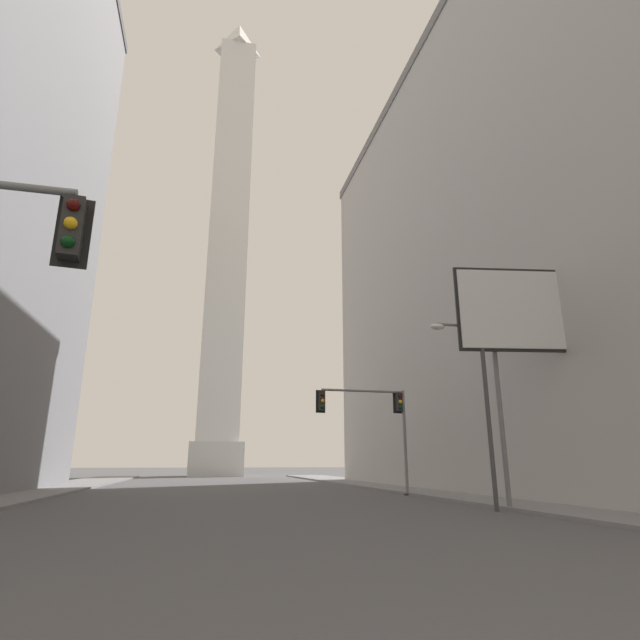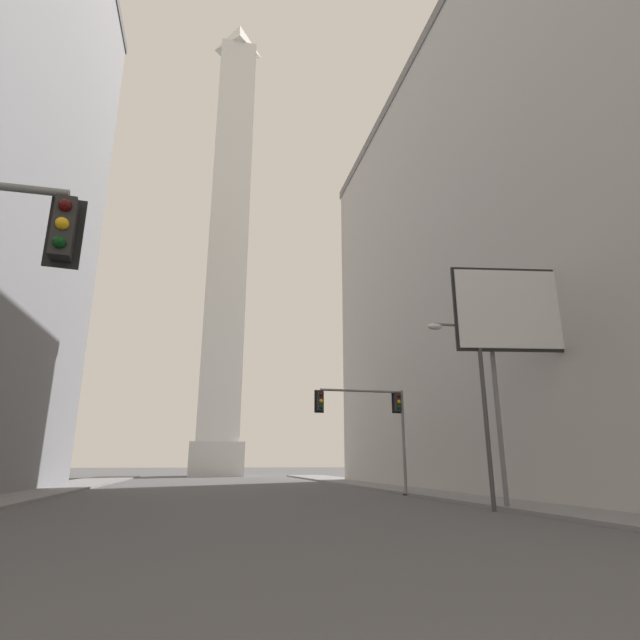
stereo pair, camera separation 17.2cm
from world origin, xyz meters
The scene contains 6 objects.
sidewalk_right centered at (12.08, 25.97, 0.07)m, with size 5.00×86.58×0.15m, color slate.
building_right centered at (23.98, 27.09, 16.81)m, with size 22.98×47.52×33.61m.
obelisk centered at (0.00, 72.15, 37.96)m, with size 7.37×7.37×78.26m.
traffic_light_mid_right centered at (7.79, 26.89, 4.62)m, with size 5.59×0.53×6.03m.
street_lamp centered at (9.32, 17.14, 4.72)m, with size 3.00×0.36×7.60m.
billboard_sign centered at (11.02, 16.50, 7.89)m, with size 5.89×1.16×10.02m.
Camera 2 is at (-2.04, -1.53, 1.81)m, focal length 28.00 mm.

